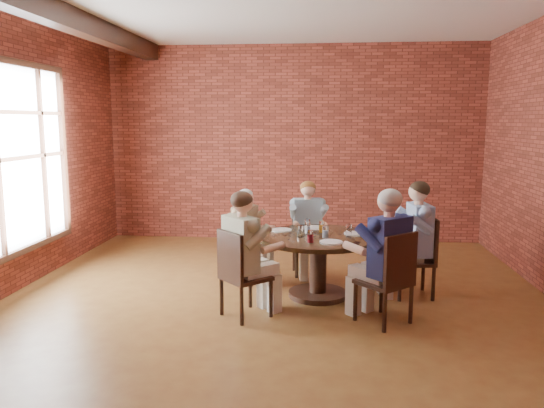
# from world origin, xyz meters

# --- Properties ---
(floor) EXTENTS (7.00, 7.00, 0.00)m
(floor) POSITION_xyz_m (0.00, 0.00, 0.00)
(floor) COLOR brown
(floor) RESTS_ON ground
(wall_back) EXTENTS (7.00, 0.00, 7.00)m
(wall_back) POSITION_xyz_m (0.00, 3.50, 1.70)
(wall_back) COLOR brown
(wall_back) RESTS_ON ground
(wall_front) EXTENTS (7.00, 0.00, 7.00)m
(wall_front) POSITION_xyz_m (0.00, -3.50, 1.70)
(wall_front) COLOR brown
(wall_front) RESTS_ON ground
(ceiling_beam) EXTENTS (0.22, 6.90, 0.26)m
(ceiling_beam) POSITION_xyz_m (-2.45, 0.00, 3.27)
(ceiling_beam) COLOR black
(ceiling_beam) RESTS_ON ceiling
(window) EXTENTS (0.10, 2.16, 2.36)m
(window) POSITION_xyz_m (-3.18, 0.40, 1.65)
(window) COLOR white
(window) RESTS_ON wall_left
(dining_table) EXTENTS (1.41, 1.41, 0.75)m
(dining_table) POSITION_xyz_m (0.49, 0.39, 0.53)
(dining_table) COLOR black
(dining_table) RESTS_ON floor
(chair_a) EXTENTS (0.51, 0.51, 0.97)m
(chair_a) POSITION_xyz_m (1.71, 0.53, 0.52)
(chair_a) COLOR black
(chair_a) RESTS_ON floor
(diner_a) EXTENTS (0.76, 0.64, 1.39)m
(diner_a) POSITION_xyz_m (1.62, 0.52, 0.70)
(diner_a) COLOR #4067A6
(diner_a) RESTS_ON floor
(chair_b) EXTENTS (0.46, 0.46, 0.91)m
(chair_b) POSITION_xyz_m (0.33, 1.41, 0.50)
(chair_b) COLOR black
(chair_b) RESTS_ON floor
(diner_b) EXTENTS (0.59, 0.69, 1.28)m
(diner_b) POSITION_xyz_m (0.34, 1.33, 0.64)
(diner_b) COLOR #849BA8
(diner_b) RESTS_ON floor
(chair_c) EXTENTS (0.51, 0.51, 0.88)m
(chair_c) POSITION_xyz_m (-0.49, 0.92, 0.48)
(chair_c) COLOR black
(chair_c) RESTS_ON floor
(diner_c) EXTENTS (0.72, 0.68, 1.23)m
(diner_c) POSITION_xyz_m (-0.43, 0.89, 0.61)
(diner_c) COLOR brown
(diner_c) RESTS_ON floor
(chair_d) EXTENTS (0.63, 0.63, 0.96)m
(chair_d) POSITION_xyz_m (-0.35, -0.40, 0.52)
(chair_d) COLOR black
(chair_d) RESTS_ON floor
(diner_d) EXTENTS (0.87, 0.86, 1.37)m
(diner_d) POSITION_xyz_m (-0.28, -0.34, 0.68)
(diner_d) COLOR #B8A890
(diner_d) RESTS_ON floor
(chair_e) EXTENTS (0.66, 0.66, 0.98)m
(chair_e) POSITION_xyz_m (1.24, -0.45, 0.53)
(chair_e) COLOR black
(chair_e) RESTS_ON floor
(diner_e) EXTENTS (0.90, 0.91, 1.41)m
(diner_e) POSITION_xyz_m (1.18, -0.38, 0.71)
(diner_e) COLOR #1C2150
(diner_e) RESTS_ON floor
(plate_a) EXTENTS (0.26, 0.26, 0.01)m
(plate_a) POSITION_xyz_m (0.92, 0.51, 0.76)
(plate_a) COLOR white
(plate_a) RESTS_ON dining_table
(plate_b) EXTENTS (0.26, 0.26, 0.01)m
(plate_b) POSITION_xyz_m (0.43, 0.83, 0.76)
(plate_b) COLOR white
(plate_b) RESTS_ON dining_table
(plate_c) EXTENTS (0.26, 0.26, 0.01)m
(plate_c) POSITION_xyz_m (0.02, 0.64, 0.76)
(plate_c) COLOR white
(plate_c) RESTS_ON dining_table
(plate_d) EXTENTS (0.26, 0.26, 0.01)m
(plate_d) POSITION_xyz_m (0.63, 0.02, 0.76)
(plate_d) COLOR white
(plate_d) RESTS_ON dining_table
(glass_a) EXTENTS (0.07, 0.07, 0.14)m
(glass_a) POSITION_xyz_m (0.85, 0.41, 0.82)
(glass_a) COLOR white
(glass_a) RESTS_ON dining_table
(glass_b) EXTENTS (0.07, 0.07, 0.14)m
(glass_b) POSITION_xyz_m (0.53, 0.59, 0.82)
(glass_b) COLOR white
(glass_b) RESTS_ON dining_table
(glass_c) EXTENTS (0.07, 0.07, 0.14)m
(glass_c) POSITION_xyz_m (0.35, 0.70, 0.82)
(glass_c) COLOR white
(glass_c) RESTS_ON dining_table
(glass_d) EXTENTS (0.07, 0.07, 0.14)m
(glass_d) POSITION_xyz_m (0.35, 0.50, 0.82)
(glass_d) COLOR white
(glass_d) RESTS_ON dining_table
(glass_e) EXTENTS (0.07, 0.07, 0.14)m
(glass_e) POSITION_xyz_m (0.27, 0.28, 0.82)
(glass_e) COLOR white
(glass_e) RESTS_ON dining_table
(glass_f) EXTENTS (0.07, 0.07, 0.14)m
(glass_f) POSITION_xyz_m (0.40, 0.02, 0.82)
(glass_f) COLOR white
(glass_f) RESTS_ON dining_table
(glass_g) EXTENTS (0.07, 0.07, 0.14)m
(glass_g) POSITION_xyz_m (0.57, 0.27, 0.82)
(glass_g) COLOR white
(glass_g) RESTS_ON dining_table
(smartphone) EXTENTS (0.09, 0.14, 0.01)m
(smartphone) POSITION_xyz_m (0.92, 0.02, 0.75)
(smartphone) COLOR black
(smartphone) RESTS_ON dining_table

